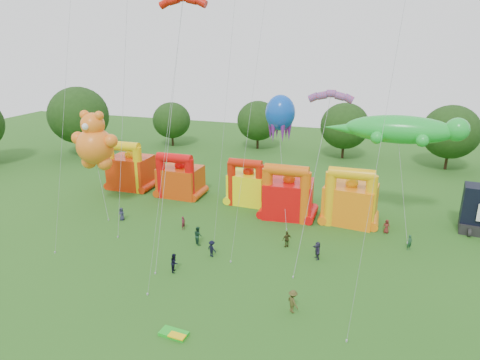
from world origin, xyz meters
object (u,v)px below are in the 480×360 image
(spectator_4, at_px, (287,239))
(bouncy_castle_0, at_px, (130,170))
(gecko_kite, at_px, (401,153))
(spectator_0, at_px, (122,214))
(octopus_kite, at_px, (282,166))
(teddy_bear_kite, at_px, (97,158))
(bouncy_castle_2, at_px, (248,186))

(spectator_4, bearing_deg, bouncy_castle_0, -66.70)
(bouncy_castle_0, distance_m, spectator_4, 26.83)
(bouncy_castle_0, bearing_deg, spectator_4, -23.91)
(gecko_kite, relative_size, spectator_0, 9.57)
(spectator_0, bearing_deg, octopus_kite, 31.93)
(gecko_kite, bearing_deg, bouncy_castle_0, 175.99)
(gecko_kite, xyz_separation_m, octopus_kite, (-12.90, 1.32, -2.94))
(bouncy_castle_0, height_order, spectator_0, bouncy_castle_0)
(gecko_kite, xyz_separation_m, spectator_0, (-29.49, -7.75, -7.64))
(spectator_0, bearing_deg, bouncy_castle_0, 119.75)
(teddy_bear_kite, relative_size, octopus_kite, 0.91)
(bouncy_castle_2, bearing_deg, spectator_4, -54.94)
(bouncy_castle_2, bearing_deg, spectator_0, -141.52)
(bouncy_castle_0, xyz_separation_m, bouncy_castle_2, (17.21, -0.50, -0.30))
(octopus_kite, bearing_deg, bouncy_castle_2, 172.33)
(teddy_bear_kite, bearing_deg, octopus_kite, 19.44)
(bouncy_castle_0, xyz_separation_m, spectator_0, (5.06, -10.17, -1.86))
(teddy_bear_kite, distance_m, spectator_0, 7.30)
(bouncy_castle_2, relative_size, octopus_kite, 0.45)
(bouncy_castle_0, distance_m, spectator_0, 11.50)
(teddy_bear_kite, bearing_deg, bouncy_castle_0, 97.98)
(spectator_0, bearing_deg, spectator_4, 1.27)
(gecko_kite, height_order, octopus_kite, octopus_kite)
(bouncy_castle_2, bearing_deg, teddy_bear_kite, -153.98)
(bouncy_castle_0, bearing_deg, bouncy_castle_2, -1.68)
(bouncy_castle_2, relative_size, spectator_0, 3.98)
(teddy_bear_kite, relative_size, spectator_0, 7.99)
(bouncy_castle_2, distance_m, gecko_kite, 18.48)
(bouncy_castle_0, relative_size, teddy_bear_kite, 0.57)
(teddy_bear_kite, distance_m, spectator_4, 24.15)
(gecko_kite, distance_m, spectator_4, 15.15)
(bouncy_castle_0, relative_size, spectator_4, 4.03)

